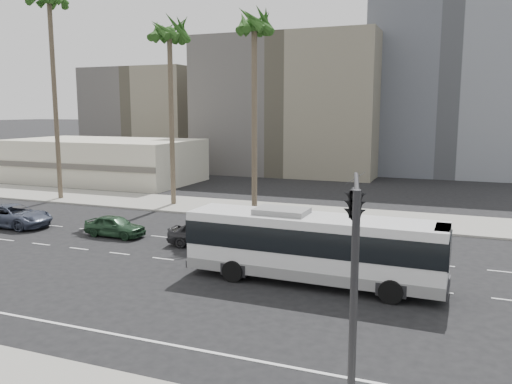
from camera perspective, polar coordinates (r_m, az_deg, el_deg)
The scene contains 15 objects.
ground at distance 28.08m, azimuth 0.45°, elevation -8.61°, with size 700.00×700.00×0.00m, color black.
sidewalk_north at distance 42.45m, azimuth 7.97°, elevation -2.52°, with size 120.00×7.00×0.15m, color gray.
commercial_low at distance 64.81m, azimuth -16.35°, elevation 3.34°, with size 22.00×12.16×5.00m.
midrise_beige_west at distance 73.24m, azimuth 4.35°, elevation 9.38°, with size 24.00×18.00×18.00m, color #5C5852.
midrise_gray_center at distance 77.14m, azimuth 20.67°, elevation 11.79°, with size 20.00×20.00×26.00m, color slate.
midrise_beige_far at distance 88.81m, azimuth -11.08°, elevation 8.21°, with size 18.00×16.00×15.00m, color #5C5852.
civic_tower at distance 276.90m, azimuth 19.56°, elevation 14.80°, with size 42.00×42.00×129.00m.
city_bus at distance 25.81m, azimuth 6.24°, elevation -5.84°, with size 12.71×3.11×3.64m.
car_a at distance 32.77m, azimuth -5.67°, elevation -4.64°, with size 4.65×1.87×1.58m, color #2C2C2E.
car_b at distance 36.49m, azimuth -15.21°, elevation -3.61°, with size 4.27×1.72×1.46m, color #214028.
car_c at distance 42.07m, azimuth -25.11°, elevation -2.36°, with size 5.94×2.74×1.65m, color #3B4256.
traffic_signal at distance 14.76m, azimuth 10.81°, elevation -2.23°, with size 3.16×4.28×6.80m.
palm_near at distance 41.25m, azimuth -0.19°, elevation 17.44°, with size 4.77×4.77×16.06m.
palm_mid at distance 46.99m, azimuth -9.48°, elevation 16.44°, with size 5.28×5.28×16.31m.
palm_far at distance 53.36m, azimuth -21.74°, elevation 18.76°, with size 5.80×5.80×19.92m.
Camera 1 is at (9.57, -24.99, 8.51)m, focal length 36.47 mm.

